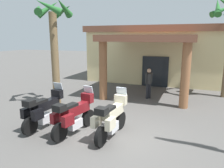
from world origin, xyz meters
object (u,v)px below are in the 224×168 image
at_px(motorcycle_black, 44,110).
at_px(motorcycle_cream, 111,118).
at_px(palm_tree_roadside, 54,32).
at_px(motorcycle_maroon, 74,115).
at_px(pedestrian, 149,81).
at_px(motel_building, 162,53).

xyz_separation_m(motorcycle_black, motorcycle_cream, (2.68, 0.13, 0.00)).
height_order(motorcycle_black, palm_tree_roadside, palm_tree_roadside).
relative_size(motorcycle_black, motorcycle_cream, 1.00).
bearing_deg(motorcycle_black, motorcycle_cream, -81.41).
height_order(motorcycle_maroon, pedestrian, pedestrian).
bearing_deg(palm_tree_roadside, motorcycle_cream, -33.40).
distance_m(motel_building, palm_tree_roadside, 9.62).
relative_size(motorcycle_black, palm_tree_roadside, 0.42).
distance_m(motorcycle_black, motorcycle_maroon, 1.34).
relative_size(motel_building, palm_tree_roadside, 2.09).
xyz_separation_m(motorcycle_cream, pedestrian, (0.28, 5.23, 0.29)).
xyz_separation_m(motel_building, motorcycle_black, (-2.82, -11.32, -1.46)).
bearing_deg(palm_tree_roadside, pedestrian, 31.28).
bearing_deg(motel_building, motorcycle_maroon, -96.90).
bearing_deg(motel_building, motorcycle_cream, -90.22).
bearing_deg(palm_tree_roadside, motorcycle_maroon, -46.92).
height_order(motorcycle_cream, pedestrian, pedestrian).
distance_m(motorcycle_maroon, pedestrian, 5.68).
bearing_deg(motorcycle_cream, motorcycle_maroon, 104.39).
relative_size(motorcycle_black, motorcycle_maroon, 1.01).
xyz_separation_m(motel_building, motorcycle_cream, (-0.14, -11.19, -1.46)).
height_order(motel_building, motorcycle_cream, motel_building).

